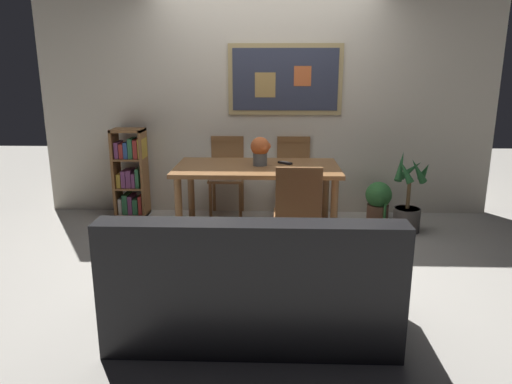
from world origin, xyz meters
TOP-DOWN VIEW (x-y plane):
  - ground_plane at (0.00, 0.00)m, footprint 12.00×12.00m
  - wall_back_with_painting at (0.00, 1.33)m, footprint 5.20×0.14m
  - dining_table at (-0.08, 0.40)m, footprint 1.62×0.87m
  - dining_chair_far_left at (-0.46, 1.19)m, footprint 0.40×0.41m
  - dining_chair_far_right at (0.31, 1.17)m, footprint 0.40×0.41m
  - dining_chair_near_right at (0.29, -0.37)m, footprint 0.40×0.41m
  - leather_couch at (-0.05, -1.42)m, footprint 1.80×0.84m
  - bookshelf at (-1.56, 1.08)m, footprint 0.36×0.28m
  - potted_ivy at (1.27, 0.98)m, footprint 0.29×0.29m
  - potted_palm at (1.50, 0.62)m, footprint 0.37×0.37m
  - flower_vase at (-0.05, 0.44)m, footprint 0.20×0.19m
  - tv_remote at (0.20, 0.51)m, footprint 0.15×0.13m

SIDE VIEW (x-z plane):
  - ground_plane at x=0.00m, z-range 0.00..0.00m
  - potted_ivy at x=1.27m, z-range 0.01..0.46m
  - potted_palm at x=1.50m, z-range -0.13..0.73m
  - leather_couch at x=-0.05m, z-range -0.11..0.73m
  - bookshelf at x=-1.56m, z-range -0.02..1.00m
  - dining_chair_far_left at x=-0.46m, z-range 0.08..0.99m
  - dining_chair_far_right at x=0.31m, z-range 0.08..0.99m
  - dining_chair_near_right at x=0.29m, z-range 0.08..0.99m
  - dining_table at x=-0.08m, z-range 0.28..1.02m
  - tv_remote at x=0.20m, z-range 0.74..0.76m
  - flower_vase at x=-0.05m, z-range 0.76..1.04m
  - wall_back_with_painting at x=0.00m, z-range 0.01..2.61m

